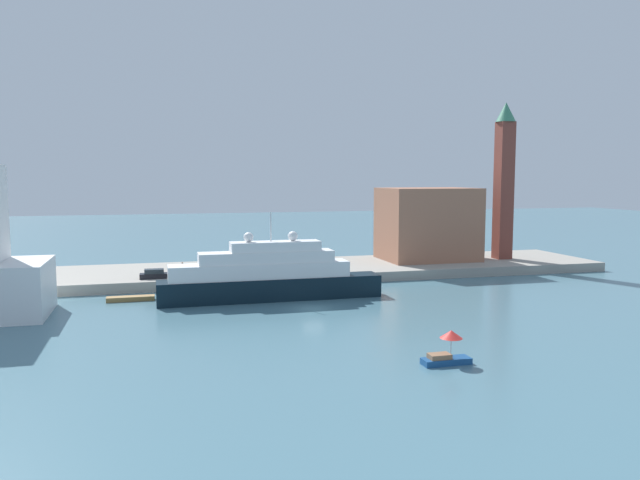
{
  "coord_description": "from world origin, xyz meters",
  "views": [
    {
      "loc": [
        -18.36,
        -71.45,
        16.02
      ],
      "look_at": [
        2.45,
        6.0,
        7.74
      ],
      "focal_mm": 34.79,
      "sensor_mm": 36.0,
      "label": 1
    }
  ],
  "objects": [
    {
      "name": "small_motorboat",
      "position": [
        5.54,
        -24.4,
        1.2
      ],
      "size": [
        4.24,
        1.94,
        2.92
      ],
      "color": "navy",
      "rests_on": "ground"
    },
    {
      "name": "mooring_bollard",
      "position": [
        2.01,
        16.95,
        1.87
      ],
      "size": [
        0.55,
        0.55,
        0.75
      ],
      "primitive_type": "cylinder",
      "color": "black",
      "rests_on": "quay_dock"
    },
    {
      "name": "person_figure",
      "position": [
        -14.44,
        22.93,
        2.28
      ],
      "size": [
        0.36,
        0.36,
        1.69
      ],
      "color": "#4C4C4C",
      "rests_on": "quay_dock"
    },
    {
      "name": "harbor_building",
      "position": [
        27.74,
        27.7,
        7.74
      ],
      "size": [
        15.68,
        11.86,
        12.48
      ],
      "primitive_type": "cube",
      "color": "#9E664C",
      "rests_on": "quay_dock"
    },
    {
      "name": "work_barge",
      "position": [
        -21.56,
        10.82,
        0.3
      ],
      "size": [
        5.99,
        1.52,
        0.6
      ],
      "primitive_type": "cube",
      "color": "olive",
      "rests_on": "ground"
    },
    {
      "name": "large_yacht",
      "position": [
        -4.3,
        6.91,
        3.09
      ],
      "size": [
        28.99,
        4.0,
        11.45
      ],
      "color": "black",
      "rests_on": "ground"
    },
    {
      "name": "bell_tower",
      "position": [
        40.93,
        25.19,
        16.05
      ],
      "size": [
        3.41,
        3.41,
        27.24
      ],
      "color": "brown",
      "rests_on": "quay_dock"
    },
    {
      "name": "parked_car",
      "position": [
        -18.41,
        19.03,
        2.07
      ],
      "size": [
        4.47,
        1.73,
        1.34
      ],
      "color": "black",
      "rests_on": "quay_dock"
    },
    {
      "name": "quay_dock",
      "position": [
        0.0,
        25.74,
        0.75
      ],
      "size": [
        110.0,
        19.48,
        1.49
      ],
      "primitive_type": "cube",
      "color": "gray",
      "rests_on": "ground"
    },
    {
      "name": "ground",
      "position": [
        0.0,
        0.0,
        0.0
      ],
      "size": [
        400.0,
        400.0,
        0.0
      ],
      "primitive_type": "plane",
      "color": "slate"
    }
  ]
}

